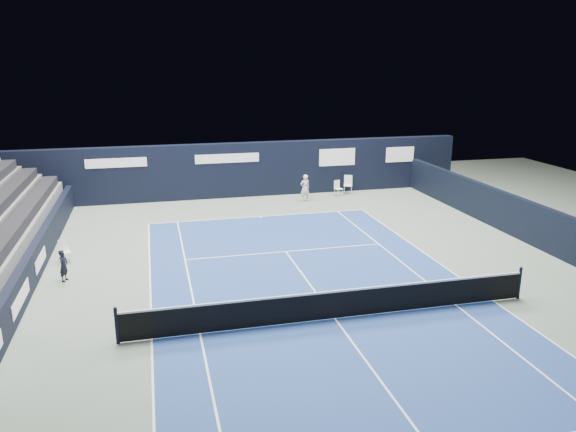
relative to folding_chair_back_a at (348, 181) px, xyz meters
name	(u,v)px	position (x,y,z in m)	size (l,w,h in m)	color
ground	(316,293)	(-6.06, -13.71, -0.72)	(48.00, 48.00, 0.00)	#5B6C5F
court_surface	(335,319)	(-6.06, -15.71, -0.71)	(10.97, 23.77, 0.01)	navy
enclosure_wall_right	(517,217)	(4.44, -9.71, 0.18)	(0.30, 22.00, 1.80)	black
folding_chair_back_a	(348,181)	(0.00, 0.00, 0.00)	(0.61, 0.63, 1.08)	silver
folding_chair_back_b	(338,187)	(-0.79, -0.46, -0.20)	(0.50, 0.49, 0.90)	white
line_judge_chair	(64,250)	(-14.75, -8.39, -0.21)	(0.48, 0.47, 0.89)	white
line_judge	(64,266)	(-14.50, -10.46, -0.14)	(0.42, 0.28, 1.16)	black
court_markings	(335,319)	(-6.06, -15.71, -0.71)	(11.03, 23.83, 0.00)	white
tennis_net	(335,304)	(-6.06, -15.71, -0.21)	(12.90, 0.10, 1.10)	black
back_sponsor_wall	(244,170)	(-6.05, 0.79, 0.84)	(26.00, 0.63, 3.10)	black
side_barrier_left	(36,261)	(-15.55, -9.74, -0.12)	(0.33, 22.00, 1.20)	black
tennis_player	(305,188)	(-3.00, -1.25, 0.04)	(0.62, 0.85, 1.51)	silver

